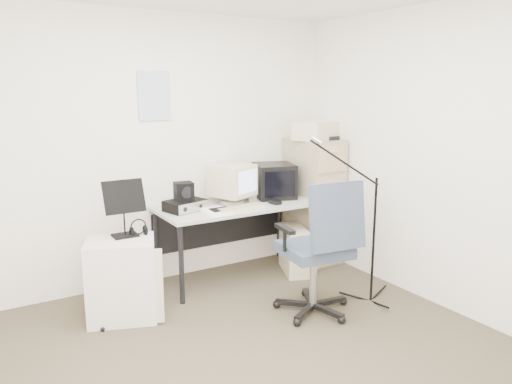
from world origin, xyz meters
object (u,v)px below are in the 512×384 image
side_cart (122,279)px  desk (236,241)px  filing_cabinet (313,201)px  office_chair (314,247)px

side_cart → desk: bearing=33.7°
filing_cabinet → office_chair: 1.31m
filing_cabinet → desk: size_ratio=0.87×
filing_cabinet → side_cart: size_ratio=2.00×
office_chair → side_cart: 1.56m
filing_cabinet → desk: bearing=-178.2°
filing_cabinet → side_cart: filing_cabinet is taller
desk → side_cart: 1.25m
desk → office_chair: size_ratio=1.34×
desk → side_cart: desk is taller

